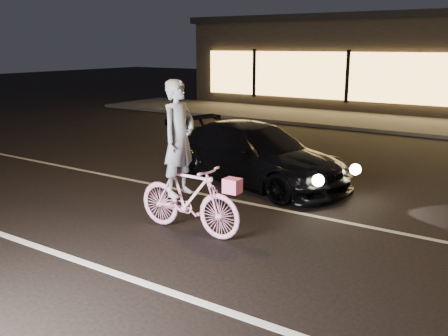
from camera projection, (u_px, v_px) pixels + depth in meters
The scene contains 5 objects.
ground at pixel (278, 262), 6.83m from camera, with size 90.00×90.00×0.00m, color black.
lane_stripe_near at pixel (217, 308), 5.62m from camera, with size 60.00×0.12×0.01m, color silver.
lane_stripe_far at pixel (333, 220), 8.45m from camera, with size 60.00×0.10×0.01m, color gray.
cyclist at pixel (186, 180), 7.74m from camera, with size 1.90×0.65×2.39m.
sedan at pixel (255, 154), 10.58m from camera, with size 4.67×2.77×1.27m.
Camera 1 is at (2.87, -5.69, 2.89)m, focal length 40.00 mm.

